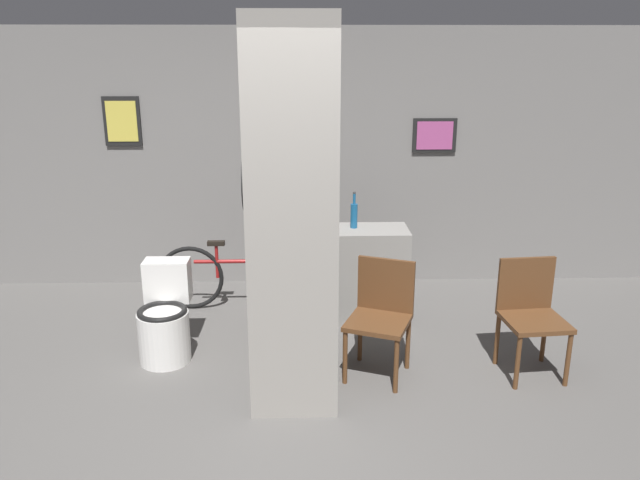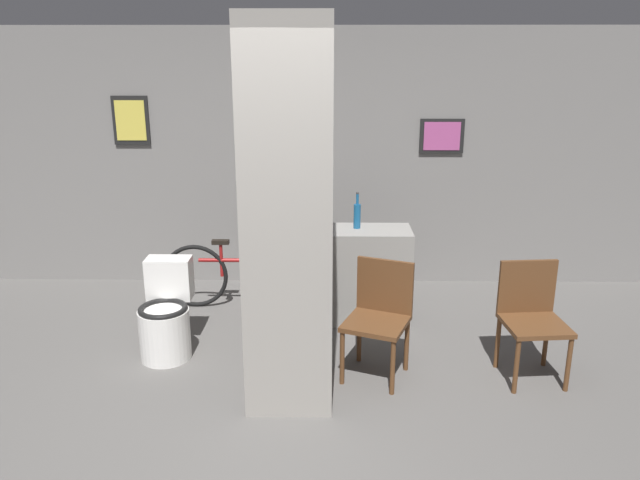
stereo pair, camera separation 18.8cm
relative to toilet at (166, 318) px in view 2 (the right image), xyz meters
name	(u,v)px [view 2 (the right image)]	position (x,y,z in m)	size (l,w,h in m)	color
ground_plane	(273,417)	(0.93, -0.91, -0.32)	(14.00, 14.00, 0.00)	#5B5956
wall_back	(292,160)	(0.93, 1.72, 0.99)	(8.00, 0.09, 2.60)	gray
pillar_center	(291,209)	(1.04, -0.32, 0.98)	(0.62, 1.19, 2.60)	gray
counter_shelf	(338,275)	(1.40, 0.71, 0.11)	(1.29, 0.44, 0.86)	gray
toilet	(166,318)	(0.00, 0.00, 0.00)	(0.40, 0.56, 0.76)	white
chair_near_pillar	(379,313)	(1.69, -0.28, 0.17)	(0.57, 0.57, 0.87)	brown
chair_by_doorway	(531,314)	(2.82, -0.29, 0.17)	(0.48, 0.48, 0.87)	brown
bicycle	(249,275)	(0.55, 0.97, 0.01)	(1.65, 0.42, 0.67)	black
bottle_tall	(357,215)	(1.56, 0.75, 0.66)	(0.06, 0.06, 0.33)	#19598C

